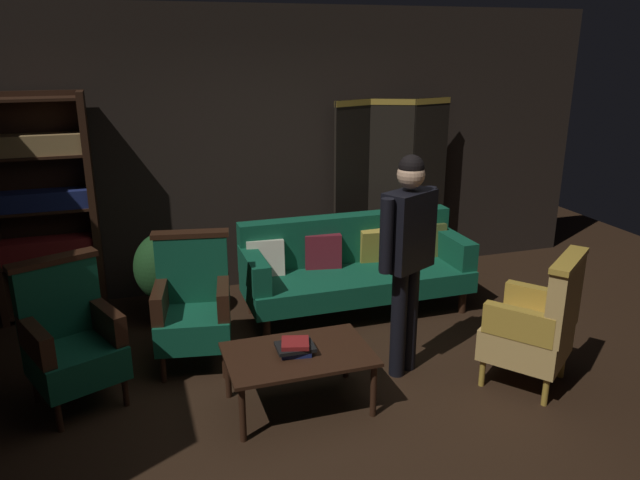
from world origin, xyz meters
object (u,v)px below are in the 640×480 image
Objects in this scene: coffee_table at (298,359)px; armchair_gilt_accent at (537,324)px; velvet_couch at (354,264)px; bookshelf at (43,206)px; folding_screen at (390,187)px; potted_plant at (165,271)px; armchair_wing_left at (70,338)px; armchair_wing_right at (193,305)px; book_navy_cloth at (295,351)px; standing_figure at (408,246)px; book_red_leather at (295,343)px; book_black_cloth at (295,347)px.

coffee_table is 0.96× the size of armchair_gilt_accent.
bookshelf is at bearing 164.69° from velvet_couch.
potted_plant is (-2.41, -0.48, -0.50)m from folding_screen.
armchair_wing_left is (0.25, -1.61, -0.57)m from bookshelf.
armchair_wing_right reaches higher than coffee_table.
armchair_wing_right is 0.85m from potted_plant.
armchair_gilt_accent is 5.10× the size of book_navy_cloth.
coffee_table is 1.59m from armchair_wing_left.
standing_figure is at bearing 13.61° from coffee_table.
folding_screen is 0.90× the size of velvet_couch.
velvet_couch is at bearing -9.08° from potted_plant.
armchair_gilt_accent reaches higher than potted_plant.
book_black_cloth is at bearing 0.00° from book_red_leather.
armchair_wing_right is at bearing 123.48° from book_red_leather.
folding_screen is 2.25× the size of potted_plant.
bookshelf reaches higher than book_navy_cloth.
armchair_gilt_accent reaches higher than book_red_leather.
book_red_leather is at bearing -175.74° from coffee_table.
bookshelf reaches higher than armchair_wing_right.
book_navy_cloth is at bearing 171.80° from armchair_gilt_accent.
armchair_gilt_accent is 1.78m from book_navy_cloth.
folding_screen is at bearing 27.37° from armchair_wing_left.
potted_plant reaches higher than book_red_leather.
standing_figure is (-0.84, 0.47, 0.54)m from armchair_gilt_accent.
armchair_wing_right is 1.05m from book_black_cloth.
standing_figure is 6.57× the size of book_black_cloth.
book_black_cloth is at bearing -66.96° from potted_plant.
bookshelf reaches higher than potted_plant.
book_red_leather is at bearing -166.61° from standing_figure.
bookshelf is 11.05× the size of book_red_leather.
armchair_wing_left is at bearing 158.70° from book_black_cloth.
armchair_gilt_accent is 3.17m from potted_plant.
book_black_cloth is (-1.68, -2.20, -0.52)m from folding_screen.
folding_screen is at bearing 52.62° from book_black_cloth.
coffee_table is 0.10m from book_black_cloth.
potted_plant is at bearing 137.87° from standing_figure.
bookshelf is at bearing 145.00° from armchair_gilt_accent.
bookshelf reaches higher than standing_figure.
coffee_table is 0.59× the size of standing_figure.
armchair_wing_right is at bearing -79.97° from potted_plant.
folding_screen is 9.31× the size of book_navy_cloth.
bookshelf reaches higher than book_red_leather.
velvet_couch reaches higher than book_navy_cloth.
armchair_wing_left is at bearing 159.04° from coffee_table.
armchair_wing_left is at bearing 165.66° from armchair_gilt_accent.
standing_figure is at bearing -36.60° from bookshelf.
armchair_wing_right is 5.61× the size of book_red_leather.
armchair_wing_left is 0.61× the size of standing_figure.
book_red_leather is (1.72, -2.18, -0.56)m from bookshelf.
book_red_leather is (0.58, -0.88, 0.01)m from armchair_wing_right.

